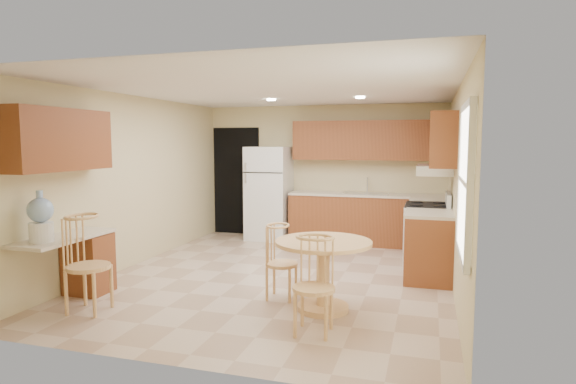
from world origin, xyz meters
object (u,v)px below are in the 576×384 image
(chair_table_b, at_px, (312,278))
(chair_table_a, at_px, (279,256))
(stove, at_px, (427,234))
(dining_table, at_px, (323,265))
(refrigerator, at_px, (269,193))
(water_crock, at_px, (41,219))
(chair_desk, at_px, (81,256))

(chair_table_b, bearing_deg, chair_table_a, -58.11)
(stove, xyz_separation_m, chair_table_a, (-1.62, -2.13, 0.06))
(dining_table, relative_size, chair_table_a, 1.21)
(refrigerator, distance_m, chair_table_b, 4.65)
(dining_table, height_order, chair_table_a, chair_table_a)
(stove, height_order, chair_table_a, stove)
(stove, xyz_separation_m, dining_table, (-1.07, -2.29, 0.04))
(refrigerator, xyz_separation_m, stove, (2.88, -1.22, -0.40))
(refrigerator, relative_size, chair_table_a, 2.01)
(chair_table_b, bearing_deg, water_crock, 1.67)
(water_crock, bearing_deg, chair_desk, 6.68)
(chair_table_a, relative_size, chair_table_b, 0.93)
(refrigerator, height_order, chair_table_a, refrigerator)
(refrigerator, distance_m, dining_table, 3.97)
(chair_table_a, distance_m, chair_desk, 2.12)
(chair_table_a, bearing_deg, water_crock, -65.25)
(chair_desk, bearing_deg, dining_table, 103.82)
(stove, bearing_deg, chair_table_b, -108.52)
(chair_table_b, bearing_deg, stove, -110.14)
(stove, xyz_separation_m, chair_desk, (-3.47, -3.15, 0.16))
(dining_table, height_order, chair_desk, chair_desk)
(refrigerator, xyz_separation_m, dining_table, (1.81, -3.51, -0.36))
(refrigerator, height_order, stove, refrigerator)
(chair_table_a, bearing_deg, chair_desk, -61.41)
(stove, relative_size, dining_table, 1.05)
(refrigerator, distance_m, chair_desk, 4.41)
(chair_table_a, distance_m, chair_table_b, 1.09)
(chair_table_a, distance_m, water_crock, 2.59)
(chair_table_a, xyz_separation_m, water_crock, (-2.31, -1.07, 0.49))
(water_crock, bearing_deg, chair_table_b, 3.30)
(stove, relative_size, water_crock, 1.99)
(dining_table, bearing_deg, stove, 65.08)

